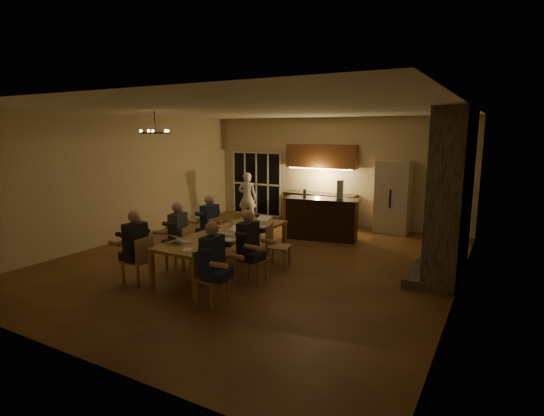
{
  "coord_description": "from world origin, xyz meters",
  "views": [
    {
      "loc": [
        4.62,
        -7.56,
        2.77
      ],
      "look_at": [
        0.22,
        0.3,
        1.15
      ],
      "focal_mm": 28.0,
      "sensor_mm": 36.0,
      "label": 1
    }
  ],
  "objects": [
    {
      "name": "chair_right_far",
      "position": [
        0.6,
        -0.1,
        0.45
      ],
      "size": [
        0.52,
        0.52,
        0.89
      ],
      "primitive_type": null,
      "rotation": [
        0.0,
        0.0,
        1.79
      ],
      "color": "tan",
      "rests_on": "ground"
    },
    {
      "name": "person_right_mid",
      "position": [
        0.55,
        -1.2,
        0.69
      ],
      "size": [
        0.67,
        0.67,
        1.38
      ],
      "primitive_type": null,
      "rotation": [
        0.0,
        0.0,
        1.45
      ],
      "color": "#22242C",
      "rests_on": "ground"
    },
    {
      "name": "laptop_c",
      "position": [
        -0.59,
        -0.69,
        0.86
      ],
      "size": [
        0.41,
        0.39,
        0.23
      ],
      "primitive_type": null,
      "rotation": [
        0.0,
        0.0,
        3.6
      ],
      "color": "silver",
      "rests_on": "dining_table"
    },
    {
      "name": "floor",
      "position": [
        0.0,
        0.0,
        0.0
      ],
      "size": [
        9.0,
        9.0,
        0.0
      ],
      "primitive_type": "plane",
      "color": "brown",
      "rests_on": "ground"
    },
    {
      "name": "chandelier",
      "position": [
        -1.95,
        -0.86,
        2.75
      ],
      "size": [
        0.62,
        0.62,
        0.03
      ],
      "primitive_type": "torus",
      "color": "black",
      "rests_on": "ceiling"
    },
    {
      "name": "right_wall",
      "position": [
        4.02,
        0.0,
        1.6
      ],
      "size": [
        0.04,
        9.0,
        3.2
      ],
      "primitive_type": "cube",
      "color": "beige",
      "rests_on": "ground"
    },
    {
      "name": "mug_front",
      "position": [
        -0.31,
        -1.22,
        0.8
      ],
      "size": [
        0.07,
        0.07,
        0.1
      ],
      "primitive_type": "cylinder",
      "color": "silver",
      "rests_on": "dining_table"
    },
    {
      "name": "notepad",
      "position": [
        -0.13,
        -2.08,
        0.76
      ],
      "size": [
        0.23,
        0.25,
        0.01
      ],
      "primitive_type": "cube",
      "rotation": [
        0.0,
        0.0,
        0.47
      ],
      "color": "white",
      "rests_on": "dining_table"
    },
    {
      "name": "bar_bottle",
      "position": [
        0.04,
        2.35,
        1.2
      ],
      "size": [
        0.09,
        0.09,
        0.24
      ],
      "primitive_type": "cylinder",
      "color": "#99999E",
      "rests_on": "bar_island"
    },
    {
      "name": "chair_left_mid",
      "position": [
        -1.13,
        -1.2,
        0.45
      ],
      "size": [
        0.54,
        0.54,
        0.89
      ],
      "primitive_type": null,
      "rotation": [
        0.0,
        0.0,
        -1.32
      ],
      "color": "tan",
      "rests_on": "ground"
    },
    {
      "name": "kitchenette",
      "position": [
        -0.3,
        4.2,
        1.2
      ],
      "size": [
        2.24,
        0.68,
        2.4
      ],
      "primitive_type": null,
      "color": "brown",
      "rests_on": "ground"
    },
    {
      "name": "redcup_mid",
      "position": [
        -0.75,
        -0.37,
        0.81
      ],
      "size": [
        0.1,
        0.1,
        0.12
      ],
      "primitive_type": "cylinder",
      "color": "#B71D0C",
      "rests_on": "dining_table"
    },
    {
      "name": "laptop_e",
      "position": [
        -0.51,
        0.45,
        0.86
      ],
      "size": [
        0.39,
        0.36,
        0.23
      ],
      "primitive_type": null,
      "rotation": [
        0.0,
        0.0,
        3.44
      ],
      "color": "silver",
      "rests_on": "dining_table"
    },
    {
      "name": "back_wall",
      "position": [
        0.0,
        4.52,
        1.6
      ],
      "size": [
        8.0,
        0.04,
        3.2
      ],
      "primitive_type": "cube",
      "color": "beige",
      "rests_on": "ground"
    },
    {
      "name": "plate_left",
      "position": [
        -0.59,
        -1.68,
        0.76
      ],
      "size": [
        0.25,
        0.25,
        0.02
      ],
      "primitive_type": "cylinder",
      "color": "silver",
      "rests_on": "dining_table"
    },
    {
      "name": "chair_left_far",
      "position": [
        -1.17,
        -0.13,
        0.45
      ],
      "size": [
        0.46,
        0.46,
        0.89
      ],
      "primitive_type": null,
      "rotation": [
        0.0,
        0.0,
        -1.62
      ],
      "color": "tan",
      "rests_on": "ground"
    },
    {
      "name": "bar_blender",
      "position": [
        0.91,
        2.63,
        1.32
      ],
      "size": [
        0.18,
        0.18,
        0.48
      ],
      "primitive_type": "cube",
      "rotation": [
        0.0,
        0.0,
        0.21
      ],
      "color": "silver",
      "rests_on": "bar_island"
    },
    {
      "name": "french_doors",
      "position": [
        -2.7,
        4.47,
        1.05
      ],
      "size": [
        1.86,
        0.08,
        2.1
      ],
      "primitive_type": "cube",
      "color": "black",
      "rests_on": "ground"
    },
    {
      "name": "fireplace",
      "position": [
        3.7,
        1.2,
        1.6
      ],
      "size": [
        0.58,
        2.5,
        3.2
      ],
      "primitive_type": "cube",
      "color": "slate",
      "rests_on": "ground"
    },
    {
      "name": "refrigerator",
      "position": [
        1.9,
        4.15,
        1.0
      ],
      "size": [
        0.9,
        0.68,
        2.0
      ],
      "primitive_type": "cube",
      "color": "beige",
      "rests_on": "ground"
    },
    {
      "name": "bar_island",
      "position": [
        0.48,
        2.5,
        0.54
      ],
      "size": [
        1.98,
        0.98,
        1.08
      ],
      "primitive_type": "cube",
      "rotation": [
        0.0,
        0.0,
        0.17
      ],
      "color": "black",
      "rests_on": "ground"
    },
    {
      "name": "plate_near",
      "position": [
        0.11,
        -1.21,
        0.76
      ],
      "size": [
        0.27,
        0.27,
        0.02
      ],
      "primitive_type": "cylinder",
      "color": "silver",
      "rests_on": "dining_table"
    },
    {
      "name": "chair_right_near",
      "position": [
        0.59,
        -2.34,
        0.45
      ],
      "size": [
        0.52,
        0.52,
        0.89
      ],
      "primitive_type": null,
      "rotation": [
        0.0,
        0.0,
        1.38
      ],
      "color": "tan",
      "rests_on": "ground"
    },
    {
      "name": "person_left_mid",
      "position": [
        -1.16,
        -1.16,
        0.69
      ],
      "size": [
        0.7,
        0.7,
        1.38
      ],
      "primitive_type": null,
      "rotation": [
        0.0,
        0.0,
        -1.39
      ],
      "color": "#3B4146",
      "rests_on": "ground"
    },
    {
      "name": "dining_table",
      "position": [
        -0.29,
        -0.7,
        0.38
      ],
      "size": [
        1.1,
        3.34,
        0.75
      ],
      "primitive_type": "cube",
      "color": "#A88643",
      "rests_on": "ground"
    },
    {
      "name": "person_right_near",
      "position": [
        0.61,
        -2.35,
        0.69
      ],
      "size": [
        0.63,
        0.63,
        1.38
      ],
      "primitive_type": null,
      "rotation": [
        0.0,
        0.0,
        1.62
      ],
      "color": "navy",
      "rests_on": "ground"
    },
    {
      "name": "chair_right_mid",
      "position": [
        0.63,
        -1.13,
        0.45
      ],
      "size": [
        0.48,
        0.48,
        0.89
      ],
      "primitive_type": null,
      "rotation": [
        0.0,
        0.0,
        1.67
      ],
      "color": "tan",
      "rests_on": "ground"
    },
    {
      "name": "laptop_a",
      "position": [
        -0.58,
        -1.73,
        0.86
      ],
      "size": [
        0.39,
        0.37,
        0.23
      ],
      "primitive_type": null,
      "rotation": [
        0.0,
        0.0,
        2.82
      ],
      "color": "silver",
      "rests_on": "dining_table"
    },
    {
      "name": "laptop_d",
      "position": [
        0.01,
        -0.82,
        0.86
      ],
      "size": [
        0.32,
        0.28,
        0.23
      ],
      "primitive_type": null,
      "rotation": [
        0.0,
        0.0,
        -0.01
      ],
      "color": "silver",
      "rests_on": "dining_table"
    },
    {
      "name": "chair_left_near",
      "position": [
        -1.21,
        -2.24,
        0.45
      ],
      "size": [
        0.45,
        0.45,
        0.89
      ],
      "primitive_type": null,
      "rotation": [
        0.0,
        0.0,
        -1.54
      ],
      "color": "tan",
      "rests_on": "ground"
    },
    {
      "name": "ceiling",
      "position": [
        0.0,
        0.0,
        3.22
      ],
      "size": [
        8.0,
        9.0,
        0.04
      ],
      "primitive_type": "cube",
      "color": "white",
      "rests_on": "back_wall"
    },
    {
      "name": "redcup_near",
      "position": [
        0.15,
        -2.07,
        0.81
      ],
      "size": [
        0.08,
        0.08,
        0.12
      ],
      "primitive_type": "cylinder",
      "color": "#B71D0C",
      "rests_on": "dining_table"
    },
    {
      "name": "laptop_b",
      "position": [
        -0.01,
        -1.48,
        0.86
      ],
      "size": [
        0.36,
        0.33,
        0.23
      ],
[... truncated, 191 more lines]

